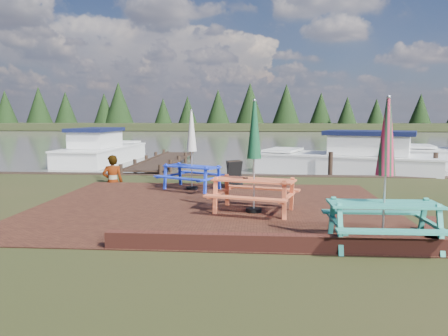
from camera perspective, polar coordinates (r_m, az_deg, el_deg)
ground at (r=10.19m, az=-2.05°, el=-6.25°), size 120.00×120.00×0.00m
paving at (r=11.16m, az=-1.48°, el=-5.05°), size 9.00×7.50×0.02m
brick_wall at (r=7.82m, az=11.90°, el=-9.31°), size 6.21×1.79×0.30m
water at (r=46.93m, az=3.04°, el=3.96°), size 120.00×60.00×0.02m
far_treeline at (r=75.88m, az=3.59°, el=7.50°), size 120.00×10.00×8.10m
picnic_table_teal at (r=8.09m, az=20.21°, el=-3.44°), size 1.91×1.70×2.62m
picnic_table_red at (r=10.37m, az=3.94°, el=-0.79°), size 2.32×2.17×2.66m
picnic_table_blue at (r=13.66m, az=-4.23°, el=0.75°), size 2.32×2.24×2.48m
chalkboard at (r=14.02m, az=1.35°, el=-0.79°), size 0.56×0.80×0.87m
jetty at (r=21.75m, az=-7.89°, el=0.95°), size 1.76×9.08×1.00m
boat_jetty at (r=24.10m, az=-15.68°, el=2.06°), size 2.84×7.27×2.07m
boat_near at (r=19.43m, az=16.25°, el=0.95°), size 8.07×5.12×2.06m
person at (r=15.57m, az=-14.43°, el=1.61°), size 0.80×0.65×1.91m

